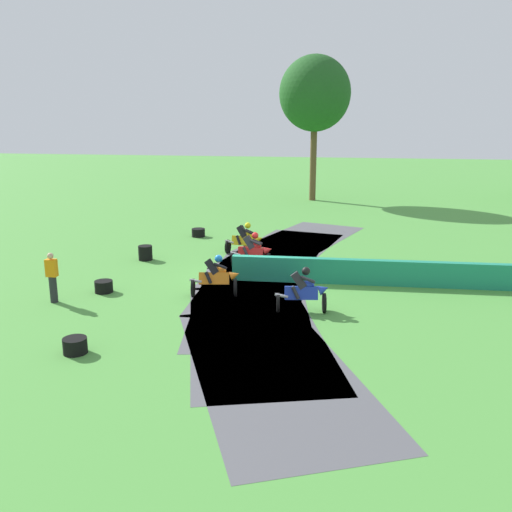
% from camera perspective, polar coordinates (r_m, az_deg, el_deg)
% --- Properties ---
extents(ground_plane, '(120.00, 120.00, 0.00)m').
position_cam_1_polar(ground_plane, '(20.24, -0.04, -2.48)').
color(ground_plane, '#4C933D').
extents(track_asphalt, '(6.96, 23.02, 0.01)m').
position_cam_1_polar(track_asphalt, '(20.17, 1.64, -2.54)').
color(track_asphalt, '#515156').
rests_on(track_asphalt, ground).
extents(safety_barrier, '(12.25, 0.73, 0.90)m').
position_cam_1_polar(safety_barrier, '(20.13, 15.05, -1.75)').
color(safety_barrier, '#1E8466').
rests_on(safety_barrier, ground).
extents(motorcycle_lead_yellow, '(1.71, 0.90, 1.43)m').
position_cam_1_polar(motorcycle_lead_yellow, '(23.85, -1.08, 1.72)').
color(motorcycle_lead_yellow, black).
rests_on(motorcycle_lead_yellow, ground).
extents(motorcycle_chase_red, '(1.69, 0.74, 1.42)m').
position_cam_1_polar(motorcycle_chase_red, '(21.83, -0.30, 0.56)').
color(motorcycle_chase_red, black).
rests_on(motorcycle_chase_red, ground).
extents(motorcycle_trailing_orange, '(1.67, 1.00, 1.42)m').
position_cam_1_polar(motorcycle_trailing_orange, '(18.50, -4.07, -2.12)').
color(motorcycle_trailing_orange, black).
rests_on(motorcycle_trailing_orange, ground).
extents(motorcycle_fourth_blue, '(1.67, 0.93, 1.43)m').
position_cam_1_polar(motorcycle_fourth_blue, '(16.99, 4.90, -3.57)').
color(motorcycle_fourth_blue, black).
rests_on(motorcycle_fourth_blue, ground).
extents(tire_stack_near, '(0.65, 0.65, 0.40)m').
position_cam_1_polar(tire_stack_near, '(27.53, -5.92, 2.40)').
color(tire_stack_near, black).
rests_on(tire_stack_near, ground).
extents(tire_stack_mid_a, '(0.57, 0.57, 0.60)m').
position_cam_1_polar(tire_stack_mid_a, '(23.40, -11.26, 0.32)').
color(tire_stack_mid_a, black).
rests_on(tire_stack_mid_a, ground).
extents(tire_stack_mid_b, '(0.61, 0.61, 0.40)m').
position_cam_1_polar(tire_stack_mid_b, '(19.52, -15.32, -3.03)').
color(tire_stack_mid_b, black).
rests_on(tire_stack_mid_b, ground).
extents(tire_stack_far, '(0.61, 0.61, 0.40)m').
position_cam_1_polar(tire_stack_far, '(14.90, -18.03, -8.72)').
color(tire_stack_far, black).
rests_on(tire_stack_far, ground).
extents(track_marshal, '(0.34, 0.24, 1.63)m').
position_cam_1_polar(track_marshal, '(18.82, -20.13, -2.10)').
color(track_marshal, '#232328').
rests_on(track_marshal, ground).
extents(tree_far_left, '(4.80, 4.80, 9.72)m').
position_cam_1_polar(tree_far_left, '(39.05, 6.05, 16.17)').
color(tree_far_left, brown).
rests_on(tree_far_left, ground).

